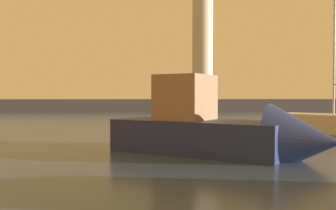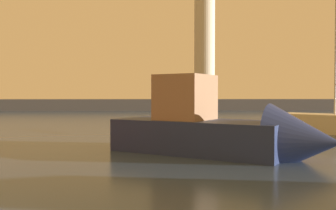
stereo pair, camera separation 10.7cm
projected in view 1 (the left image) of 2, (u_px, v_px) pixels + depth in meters
The scene contains 4 objects.
ground_plane at pixel (155, 126), 29.28m from camera, with size 220.00×220.00×0.00m, color #2D3D51.
breakwater at pixel (151, 105), 57.56m from camera, with size 62.86×4.28×1.68m, color #423F3D.
lighthouse at pixel (203, 40), 57.74m from camera, with size 3.11×3.11×18.89m.
motorboat_1 at pixel (229, 131), 14.92m from camera, with size 8.89×7.18×3.78m.
Camera 1 is at (-0.68, -0.87, 2.38)m, focal length 40.82 mm.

